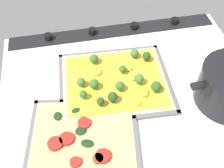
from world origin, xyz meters
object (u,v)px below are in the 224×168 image
object	(u,v)px
baking_tray_back	(83,135)
veggie_pizza_back	(83,136)
broccoli_pizza	(116,81)
baking_tray_front	(114,83)

from	to	relation	value
baking_tray_back	veggie_pizza_back	world-z (taller)	veggie_pizza_back
baking_tray_back	veggie_pizza_back	size ratio (longest dim) A/B	1.09
baking_tray_back	veggie_pizza_back	xyz separation A→B (cm)	(0.23, 0.46, 0.72)
broccoli_pizza	baking_tray_back	bearing A→B (deg)	52.93
broccoli_pizza	baking_tray_back	world-z (taller)	broccoli_pizza
broccoli_pizza	baking_tray_front	bearing A→B (deg)	-35.43
baking_tray_front	baking_tray_back	world-z (taller)	same
baking_tray_front	baking_tray_back	bearing A→B (deg)	54.03
baking_tray_front	veggie_pizza_back	bearing A→B (deg)	54.25
baking_tray_front	veggie_pizza_back	xyz separation A→B (cm)	(12.60, 17.50, 0.74)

